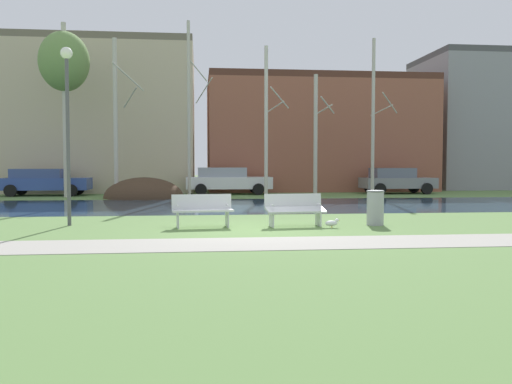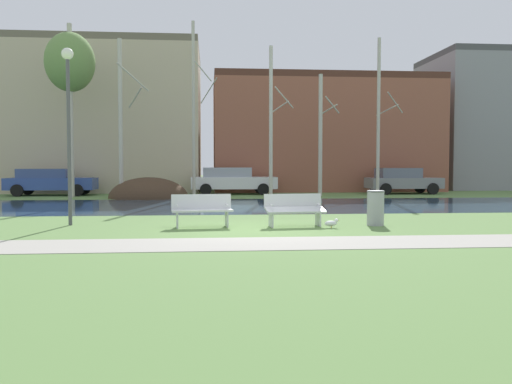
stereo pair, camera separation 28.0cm
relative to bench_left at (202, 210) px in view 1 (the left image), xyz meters
The scene contains 21 objects.
ground_plane 9.38m from the bench_left, 82.32° to the left, with size 120.00×120.00×0.00m, color #5B7F42.
paved_path_strip 3.37m from the bench_left, 68.00° to the right, with size 60.00×1.86×0.01m, color #9E998E.
river_band 7.58m from the bench_left, 80.48° to the left, with size 80.00×8.10×0.01m, color #2D475B.
soil_mound 13.09m from the bench_left, 102.52° to the left, with size 3.95×3.47×2.07m, color #423021.
bench_left is the anchor object (origin of this frame).
bench_right 2.48m from the bench_left, ahead, with size 1.65×0.73×0.87m.
trash_bin 4.73m from the bench_left, ahead, with size 0.49×0.49×0.96m.
seagull 3.44m from the bench_left, ahead, with size 0.40×0.15×0.25m.
streetlamp 4.64m from the bench_left, 167.66° to the left, with size 0.32×0.32×4.82m.
birch_far_left 16.66m from the bench_left, 116.32° to the left, with size 2.49×2.49×8.80m.
birch_left 13.58m from the bench_left, 108.17° to the left, with size 1.52×2.46×7.79m.
birch_center_left 13.90m from the bench_left, 92.45° to the left, with size 1.31×2.12×8.92m.
birch_center 14.82m from the bench_left, 76.00° to the left, with size 1.31×2.15×7.92m.
birch_center_right 15.18m from the bench_left, 65.97° to the left, with size 1.11×1.88×6.42m.
birch_right 17.04m from the bench_left, 56.11° to the left, with size 1.40×2.36×8.42m.
parked_van_nearest_blue 17.53m from the bench_left, 118.61° to the left, with size 4.63×1.98×1.44m.
parked_sedan_second_white 15.75m from the bench_left, 84.70° to the left, with size 4.78×2.00×1.51m.
parked_hatch_third_grey 19.01m from the bench_left, 54.03° to the left, with size 4.13×2.03×1.48m.
building_beige_block 23.32m from the bench_left, 111.72° to the left, with size 16.12×8.86×9.17m.
building_brick_low 23.01m from the bench_left, 70.47° to the left, with size 14.21×8.87×7.27m.
building_grey_warehouse 30.89m from the bench_left, 45.57° to the left, with size 11.57×6.93×9.29m.
Camera 1 is at (-1.32, -13.39, 1.66)m, focal length 37.30 mm.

